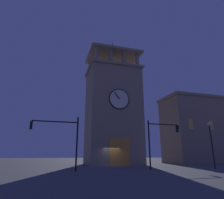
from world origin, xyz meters
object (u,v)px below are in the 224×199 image
clocktower (113,112)px  traffic_signal_near (160,136)px  street_lamp (211,136)px  traffic_signal_mid (61,134)px  adjacent_wing_building (207,130)px

clocktower → traffic_signal_near: 13.68m
street_lamp → traffic_signal_near: bearing=-5.5°
clocktower → traffic_signal_mid: (8.96, 12.69, -5.24)m
clocktower → street_lamp: size_ratio=4.30×
traffic_signal_near → street_lamp: street_lamp is taller
traffic_signal_near → traffic_signal_mid: (10.50, 0.11, -0.09)m
traffic_signal_mid → clocktower: bearing=-125.2°
traffic_signal_mid → street_lamp: street_lamp is taller
clocktower → street_lamp: (-7.81, 13.19, -5.02)m
adjacent_wing_building → traffic_signal_near: bearing=35.7°
adjacent_wing_building → traffic_signal_mid: adjacent_wing_building is taller
traffic_signal_near → clocktower: bearing=-83.0°
adjacent_wing_building → traffic_signal_near: 23.17m
clocktower → adjacent_wing_building: size_ratio=1.23×
traffic_signal_mid → traffic_signal_near: bearing=-179.4°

